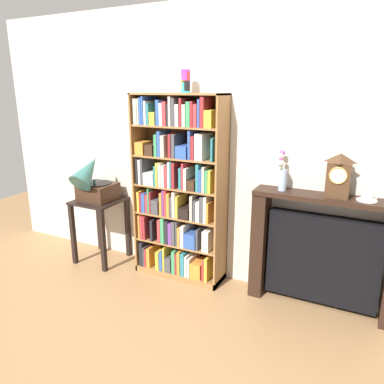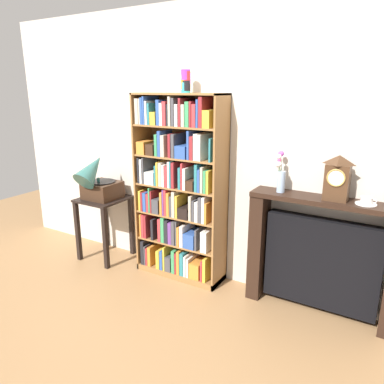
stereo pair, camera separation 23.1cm
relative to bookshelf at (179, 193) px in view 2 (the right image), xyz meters
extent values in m
cube|color=#997047|center=(0.01, -0.11, -0.88)|extent=(8.13, 6.40, 0.02)
cube|color=beige|center=(0.22, 0.20, 0.44)|extent=(5.13, 0.08, 2.61)
cube|color=olive|center=(-0.43, 0.01, 0.04)|extent=(0.02, 0.31, 1.81)
cube|color=olive|center=(0.45, 0.01, 0.04)|extent=(0.02, 0.31, 1.81)
cube|color=brown|center=(0.01, 0.16, 0.04)|extent=(0.90, 0.01, 1.81)
cube|color=olive|center=(0.01, 0.01, 0.94)|extent=(0.90, 0.31, 0.02)
cube|color=olive|center=(0.01, 0.01, -0.84)|extent=(0.90, 0.31, 0.06)
cube|color=black|center=(-0.38, -0.03, -0.68)|extent=(0.04, 0.21, 0.26)
cube|color=#424247|center=(-0.35, -0.02, -0.70)|extent=(0.02, 0.24, 0.21)
cube|color=#C63338|center=(-0.33, -0.03, -0.71)|extent=(0.02, 0.22, 0.19)
cube|color=orange|center=(-0.29, -0.02, -0.70)|extent=(0.04, 0.23, 0.21)
cube|color=gold|center=(-0.18, -0.02, -0.71)|extent=(0.04, 0.23, 0.20)
cube|color=#2D519E|center=(-0.14, -0.01, -0.70)|extent=(0.03, 0.25, 0.20)
cube|color=gold|center=(-0.11, -0.02, -0.68)|extent=(0.02, 0.22, 0.25)
cube|color=#424247|center=(-0.06, -0.02, -0.73)|extent=(0.07, 0.24, 0.15)
cube|color=#388E56|center=(0.00, 0.00, -0.69)|extent=(0.04, 0.26, 0.24)
cube|color=maroon|center=(0.03, 0.00, -0.70)|extent=(0.02, 0.26, 0.22)
cube|color=orange|center=(0.06, 0.00, -0.68)|extent=(0.03, 0.26, 0.25)
cube|color=teal|center=(0.10, 0.00, -0.69)|extent=(0.04, 0.26, 0.24)
cube|color=white|center=(0.14, -0.03, -0.70)|extent=(0.02, 0.20, 0.21)
cube|color=white|center=(0.17, -0.01, -0.71)|extent=(0.02, 0.26, 0.19)
cube|color=orange|center=(0.25, -0.03, -0.73)|extent=(0.11, 0.20, 0.16)
cube|color=#C63338|center=(0.33, -0.01, -0.70)|extent=(0.02, 0.26, 0.21)
cube|color=gold|center=(0.36, -0.02, -0.69)|extent=(0.03, 0.24, 0.24)
cube|color=olive|center=(0.01, 0.01, -0.51)|extent=(0.87, 0.29, 0.02)
cube|color=orange|center=(-0.39, -0.03, -0.38)|extent=(0.02, 0.20, 0.25)
cube|color=#C63338|center=(-0.36, -0.03, -0.38)|extent=(0.03, 0.21, 0.24)
cube|color=maroon|center=(-0.33, -0.01, -0.38)|extent=(0.03, 0.25, 0.24)
cube|color=black|center=(-0.24, -0.02, -0.39)|extent=(0.03, 0.24, 0.22)
cube|color=#C63338|center=(-0.15, 0.00, -0.38)|extent=(0.03, 0.26, 0.24)
cube|color=#388E56|center=(-0.12, 0.00, -0.37)|extent=(0.04, 0.26, 0.26)
cube|color=black|center=(-0.07, -0.01, -0.38)|extent=(0.04, 0.24, 0.24)
cube|color=#663884|center=(-0.03, -0.02, -0.39)|extent=(0.04, 0.24, 0.22)
cube|color=#424247|center=(0.01, -0.03, -0.38)|extent=(0.04, 0.21, 0.24)
cube|color=#424247|center=(0.04, -0.03, -0.38)|extent=(0.02, 0.22, 0.25)
cube|color=orange|center=(0.07, -0.01, -0.40)|extent=(0.02, 0.26, 0.20)
cube|color=white|center=(0.10, -0.01, -0.39)|extent=(0.04, 0.25, 0.21)
cube|color=#2D519E|center=(0.19, -0.02, -0.43)|extent=(0.12, 0.23, 0.15)
cube|color=#424247|center=(0.27, -0.02, -0.40)|extent=(0.02, 0.22, 0.21)
cube|color=white|center=(0.33, -0.03, -0.40)|extent=(0.03, 0.22, 0.20)
cube|color=white|center=(0.37, -0.01, -0.40)|extent=(0.03, 0.24, 0.20)
cube|color=olive|center=(0.01, 0.01, -0.22)|extent=(0.87, 0.29, 0.02)
cube|color=gold|center=(-0.39, -0.01, -0.11)|extent=(0.02, 0.25, 0.21)
cube|color=maroon|center=(-0.36, -0.02, -0.11)|extent=(0.02, 0.22, 0.19)
cube|color=#2D519E|center=(-0.33, -0.02, -0.11)|extent=(0.04, 0.23, 0.19)
cube|color=#C63338|center=(-0.29, 0.00, -0.11)|extent=(0.03, 0.26, 0.19)
cube|color=#388E56|center=(-0.27, -0.03, -0.08)|extent=(0.02, 0.20, 0.25)
cube|color=maroon|center=(-0.25, -0.02, -0.10)|extent=(0.02, 0.23, 0.22)
cube|color=#424247|center=(-0.20, -0.03, -0.14)|extent=(0.08, 0.22, 0.14)
cube|color=orange|center=(-0.13, -0.01, -0.10)|extent=(0.03, 0.25, 0.23)
cube|color=#663884|center=(-0.10, -0.01, -0.08)|extent=(0.02, 0.25, 0.26)
cube|color=#C63338|center=(-0.08, -0.01, -0.08)|extent=(0.02, 0.25, 0.26)
cube|color=orange|center=(-0.05, -0.01, -0.09)|extent=(0.03, 0.25, 0.23)
cube|color=#424247|center=(-0.01, -0.03, -0.11)|extent=(0.02, 0.22, 0.20)
cube|color=#B2A893|center=(0.02, -0.01, -0.08)|extent=(0.03, 0.26, 0.25)
cube|color=gold|center=(0.05, -0.03, -0.10)|extent=(0.02, 0.21, 0.22)
cube|color=black|center=(0.12, -0.03, -0.16)|extent=(0.11, 0.21, 0.11)
cube|color=#B2A893|center=(0.20, -0.02, -0.09)|extent=(0.03, 0.23, 0.24)
cube|color=#424247|center=(0.24, -0.03, -0.11)|extent=(0.02, 0.20, 0.20)
cube|color=white|center=(0.27, -0.01, -0.11)|extent=(0.04, 0.24, 0.19)
cube|color=#424247|center=(0.31, -0.03, -0.09)|extent=(0.04, 0.21, 0.24)
cube|color=white|center=(0.34, -0.03, -0.09)|extent=(0.03, 0.20, 0.25)
cube|color=orange|center=(0.37, -0.02, -0.11)|extent=(0.02, 0.22, 0.20)
cube|color=olive|center=(0.01, 0.01, 0.07)|extent=(0.87, 0.29, 0.02)
cube|color=black|center=(-0.39, -0.01, 0.21)|extent=(0.02, 0.25, 0.25)
cube|color=white|center=(-0.36, 0.00, 0.20)|extent=(0.02, 0.26, 0.24)
cube|color=#424247|center=(-0.33, -0.03, 0.21)|extent=(0.02, 0.21, 0.26)
cube|color=white|center=(-0.26, -0.01, 0.14)|extent=(0.11, 0.24, 0.12)
cube|color=teal|center=(-0.19, -0.02, 0.18)|extent=(0.02, 0.23, 0.20)
cube|color=gold|center=(-0.16, 0.00, 0.19)|extent=(0.02, 0.26, 0.23)
cube|color=#B2A893|center=(-0.13, -0.01, 0.19)|extent=(0.03, 0.25, 0.23)
cube|color=white|center=(-0.09, -0.02, 0.19)|extent=(0.03, 0.23, 0.21)
cube|color=#C63338|center=(-0.06, -0.03, 0.18)|extent=(0.03, 0.20, 0.20)
cube|color=white|center=(-0.03, -0.03, 0.20)|extent=(0.02, 0.22, 0.25)
cube|color=teal|center=(-0.01, -0.01, 0.21)|extent=(0.02, 0.26, 0.25)
cube|color=maroon|center=(0.02, -0.01, 0.20)|extent=(0.03, 0.24, 0.25)
cube|color=teal|center=(0.09, -0.01, 0.18)|extent=(0.02, 0.24, 0.21)
cube|color=#C63338|center=(0.11, -0.02, 0.20)|extent=(0.02, 0.22, 0.25)
cube|color=white|center=(0.14, 0.00, 0.18)|extent=(0.03, 0.26, 0.20)
cube|color=#382316|center=(0.20, -0.04, 0.13)|extent=(0.08, 0.20, 0.10)
cube|color=teal|center=(0.27, -0.01, 0.21)|extent=(0.03, 0.24, 0.25)
cube|color=#2D519E|center=(0.29, -0.03, 0.18)|extent=(0.02, 0.21, 0.21)
cube|color=#B2A893|center=(0.32, -0.02, 0.20)|extent=(0.03, 0.24, 0.23)
cube|color=#388E56|center=(0.36, -0.02, 0.18)|extent=(0.03, 0.23, 0.21)
cube|color=gold|center=(0.38, -0.01, 0.18)|extent=(0.02, 0.24, 0.21)
cube|color=olive|center=(0.01, 0.01, 0.36)|extent=(0.87, 0.29, 0.02)
cube|color=orange|center=(-0.35, -0.04, 0.43)|extent=(0.09, 0.19, 0.12)
cube|color=#382316|center=(-0.24, -0.01, 0.42)|extent=(0.09, 0.24, 0.11)
cube|color=#388E56|center=(-0.17, -0.03, 0.47)|extent=(0.03, 0.21, 0.20)
cube|color=#2D519E|center=(-0.13, -0.03, 0.49)|extent=(0.03, 0.22, 0.24)
cube|color=#B2A893|center=(-0.09, -0.03, 0.47)|extent=(0.04, 0.21, 0.20)
cube|color=maroon|center=(-0.02, -0.02, 0.48)|extent=(0.03, 0.23, 0.22)
cube|color=#424247|center=(0.02, -0.03, 0.48)|extent=(0.03, 0.21, 0.22)
cube|color=#2D519E|center=(0.10, -0.02, 0.43)|extent=(0.11, 0.24, 0.12)
cube|color=#2D519E|center=(0.18, 0.00, 0.50)|extent=(0.02, 0.26, 0.26)
cube|color=maroon|center=(0.22, -0.02, 0.47)|extent=(0.04, 0.23, 0.21)
cube|color=white|center=(0.26, -0.02, 0.49)|extent=(0.04, 0.23, 0.23)
cube|color=white|center=(0.30, -0.01, 0.48)|extent=(0.03, 0.24, 0.23)
cube|color=teal|center=(0.40, -0.02, 0.47)|extent=(0.02, 0.23, 0.21)
cube|color=olive|center=(0.01, 0.01, 0.65)|extent=(0.87, 0.29, 0.02)
cube|color=#B2A893|center=(-0.38, -0.02, 0.78)|extent=(0.04, 0.23, 0.24)
cube|color=#B2A893|center=(-0.35, -0.03, 0.78)|extent=(0.02, 0.20, 0.24)
cube|color=#2D519E|center=(-0.32, -0.03, 0.78)|extent=(0.02, 0.21, 0.25)
cube|color=#2D519E|center=(-0.30, -0.01, 0.79)|extent=(0.02, 0.25, 0.26)
cube|color=white|center=(-0.27, -0.03, 0.77)|extent=(0.02, 0.20, 0.22)
cube|color=teal|center=(-0.24, -0.02, 0.76)|extent=(0.02, 0.22, 0.20)
cube|color=gold|center=(-0.20, -0.04, 0.72)|extent=(0.06, 0.19, 0.12)
cube|color=#2D519E|center=(-0.14, -0.03, 0.77)|extent=(0.03, 0.22, 0.23)
cube|color=white|center=(-0.10, -0.01, 0.76)|extent=(0.03, 0.26, 0.20)
cube|color=#C63338|center=(-0.07, -0.02, 0.77)|extent=(0.04, 0.23, 0.22)
cube|color=black|center=(-0.03, 0.00, 0.75)|extent=(0.02, 0.26, 0.19)
cube|color=#B2A893|center=(-0.01, -0.01, 0.79)|extent=(0.03, 0.24, 0.26)
cube|color=#424247|center=(0.02, -0.03, 0.78)|extent=(0.03, 0.21, 0.25)
cube|color=white|center=(0.06, -0.01, 0.75)|extent=(0.03, 0.24, 0.19)
cube|color=maroon|center=(0.10, -0.01, 0.78)|extent=(0.02, 0.26, 0.25)
cube|color=#B2A893|center=(0.13, -0.01, 0.76)|extent=(0.03, 0.25, 0.19)
cube|color=#388E56|center=(0.17, -0.02, 0.77)|extent=(0.04, 0.23, 0.22)
cube|color=maroon|center=(0.21, -0.02, 0.77)|extent=(0.02, 0.23, 0.22)
cube|color=#C63338|center=(0.24, -0.02, 0.76)|extent=(0.04, 0.22, 0.20)
cube|color=#2D519E|center=(0.28, -0.02, 0.78)|extent=(0.02, 0.23, 0.24)
cube|color=maroon|center=(0.31, -0.03, 0.79)|extent=(0.04, 0.21, 0.26)
cube|color=gold|center=(0.36, -0.04, 0.73)|extent=(0.07, 0.19, 0.15)
cylinder|color=#28B2B7|center=(0.08, 0.02, 0.99)|extent=(0.08, 0.08, 0.09)
cylinder|color=black|center=(0.08, 0.02, 1.01)|extent=(0.08, 0.08, 0.09)
cylinder|color=orange|center=(0.07, 0.02, 1.02)|extent=(0.08, 0.08, 0.09)
cylinder|color=green|center=(0.08, 0.02, 1.04)|extent=(0.08, 0.08, 0.09)
cylinder|color=white|center=(0.07, 0.02, 1.06)|extent=(0.08, 0.08, 0.09)
cylinder|color=purple|center=(0.08, 0.02, 1.07)|extent=(0.08, 0.08, 0.09)
cylinder|color=red|center=(0.08, 0.02, 1.09)|extent=(0.08, 0.08, 0.09)
cylinder|color=purple|center=(0.08, 0.02, 1.10)|extent=(0.08, 0.08, 0.09)
cube|color=black|center=(-0.93, -0.08, -0.18)|extent=(0.47, 0.49, 0.02)
cube|color=black|center=(-1.14, -0.29, -0.53)|extent=(0.04, 0.04, 0.68)
cube|color=black|center=(-0.73, -0.29, -0.53)|extent=(0.04, 0.04, 0.68)
cube|color=black|center=(-1.14, 0.13, -0.53)|extent=(0.04, 0.04, 0.68)
cube|color=black|center=(-0.73, 0.13, -0.53)|extent=(0.04, 0.04, 0.68)
cube|color=#382316|center=(-0.93, -0.08, -0.08)|extent=(0.35, 0.33, 0.18)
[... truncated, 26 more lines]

